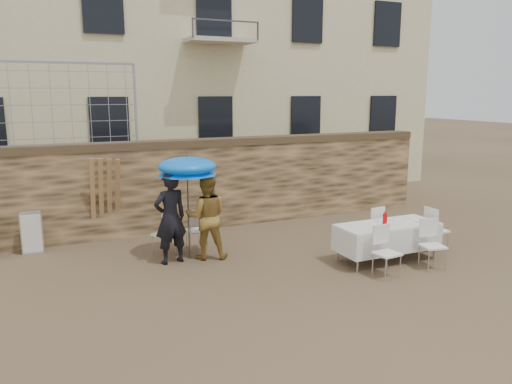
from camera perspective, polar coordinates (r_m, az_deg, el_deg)
name	(u,v)px	position (r m, az deg, el deg)	size (l,w,h in m)	color
ground	(288,301)	(8.41, 3.72, -12.37)	(80.00, 80.00, 0.00)	brown
stone_wall	(196,185)	(12.55, -6.90, 0.81)	(13.00, 0.50, 2.20)	brown
chain_link_fence	(61,105)	(11.81, -21.36, 9.24)	(3.20, 0.06, 1.80)	gray
man_suit	(170,218)	(10.03, -9.76, -2.94)	(0.68, 0.45, 1.86)	black
woman_dress	(206,217)	(10.24, -5.69, -2.80)	(0.86, 0.67, 1.77)	gold
umbrella	(187,170)	(10.04, -7.87, 2.56)	(1.22, 1.22, 1.98)	#3F3F44
couple_chair_left	(164,233)	(10.66, -10.43, -4.61)	(0.48, 0.48, 0.96)	white
couple_chair_right	(196,229)	(10.84, -6.82, -4.24)	(0.48, 0.48, 0.96)	white
banquet_table	(388,226)	(10.42, 14.82, -3.75)	(2.10, 0.85, 0.78)	silver
soda_bottle	(385,220)	(10.14, 14.52, -3.13)	(0.09, 0.09, 0.26)	red
table_chair_front_left	(387,252)	(9.57, 14.74, -6.66)	(0.48, 0.48, 0.96)	white
table_chair_front_right	(433,245)	(10.27, 19.57, -5.71)	(0.48, 0.48, 0.96)	white
table_chair_back	(371,227)	(11.21, 13.00, -3.93)	(0.48, 0.48, 0.96)	white
table_chair_side	(436,229)	(11.46, 19.93, -3.99)	(0.48, 0.48, 0.96)	white
chair_stack_right	(32,231)	(11.74, -24.25, -4.06)	(0.46, 0.40, 0.92)	white
wood_planks	(107,199)	(11.77, -16.68, -0.79)	(0.70, 0.20, 2.00)	#A37749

